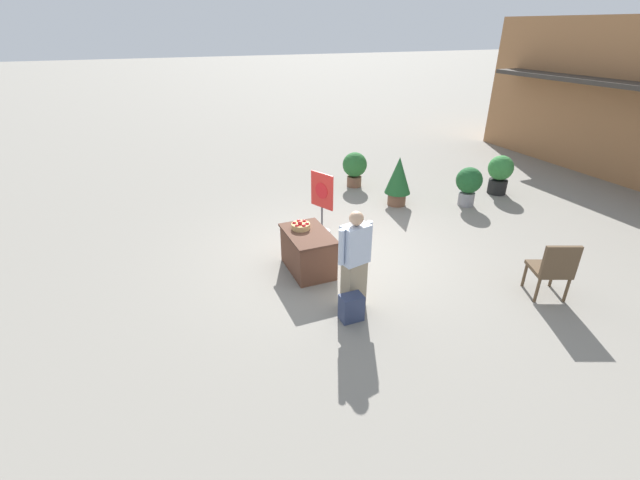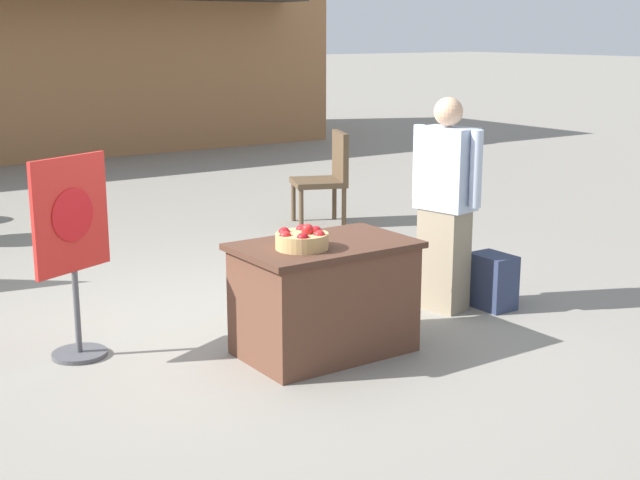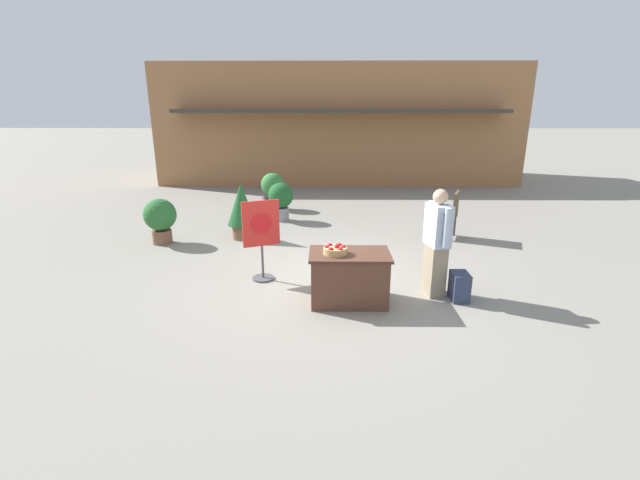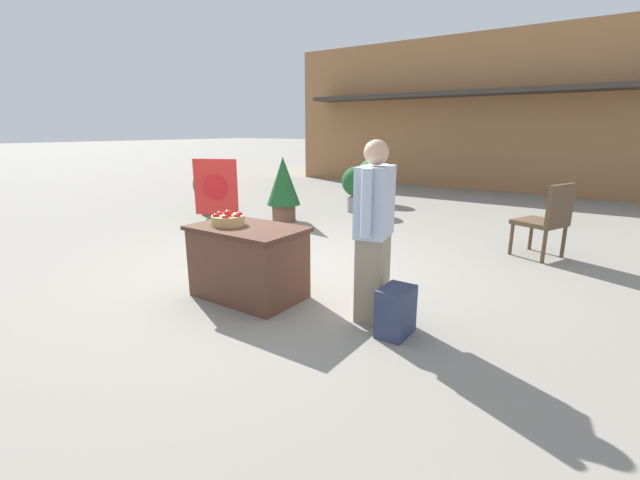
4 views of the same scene
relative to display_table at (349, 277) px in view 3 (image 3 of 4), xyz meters
name	(u,v)px [view 3 (image 3 of 4)]	position (x,y,z in m)	size (l,w,h in m)	color
ground_plane	(326,280)	(-0.33, 0.80, -0.38)	(120.00, 120.00, 0.00)	gray
storefront_building	(338,124)	(0.15, 11.86, 1.76)	(13.21, 5.23, 4.26)	#9E6B42
display_table	(349,277)	(0.00, 0.00, 0.00)	(1.15, 0.73, 0.75)	brown
apple_basket	(335,250)	(-0.21, -0.05, 0.43)	(0.33, 0.33, 0.16)	tan
person_visitor	(437,243)	(1.29, 0.27, 0.44)	(0.34, 0.60, 1.62)	gray
backpack	(459,286)	(1.62, 0.07, -0.17)	(0.24, 0.34, 0.42)	#2D3856
poster_board	(262,237)	(-1.37, 0.84, 0.35)	(0.57, 0.36, 1.32)	#4C4C51
patio_chair	(448,212)	(2.32, 3.29, 0.19)	(0.72, 0.72, 1.02)	brown
potted_plant_near_right	(273,189)	(-1.81, 6.06, 0.19)	(0.64, 0.64, 1.01)	black
potted_plant_far_left	(281,199)	(-1.45, 4.75, 0.19)	(0.63, 0.63, 0.96)	gray
potted_plant_near_left	(160,218)	(-3.76, 2.81, 0.18)	(0.66, 0.66, 0.95)	brown
potted_plant_far_right	(242,208)	(-2.13, 3.17, 0.30)	(0.63, 0.63, 1.21)	brown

